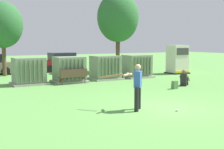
{
  "coord_description": "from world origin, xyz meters",
  "views": [
    {
      "loc": [
        -7.43,
        -8.89,
        2.57
      ],
      "look_at": [
        -0.49,
        3.5,
        1.0
      ],
      "focal_mm": 47.7,
      "sensor_mm": 36.0,
      "label": 1
    }
  ],
  "objects_px": {
    "generator_enclosure": "(177,60)",
    "parked_car_left_of_center": "(61,62)",
    "batter": "(136,85)",
    "sports_ball": "(177,110)",
    "seated_spectator": "(184,79)",
    "transformer_mid_east": "(105,68)",
    "transformer_east": "(137,67)",
    "backpack": "(175,85)",
    "transformer_mid_west": "(69,70)",
    "park_bench": "(73,75)",
    "transformer_west": "(29,71)"
  },
  "relations": [
    {
      "from": "sports_ball",
      "to": "parked_car_left_of_center",
      "type": "relative_size",
      "value": 0.02
    },
    {
      "from": "batter",
      "to": "seated_spectator",
      "type": "height_order",
      "value": "batter"
    },
    {
      "from": "batter",
      "to": "parked_car_left_of_center",
      "type": "bearing_deg",
      "value": 80.48
    },
    {
      "from": "transformer_mid_east",
      "to": "backpack",
      "type": "height_order",
      "value": "transformer_mid_east"
    },
    {
      "from": "transformer_mid_west",
      "to": "transformer_mid_east",
      "type": "bearing_deg",
      "value": 2.35
    },
    {
      "from": "transformer_mid_east",
      "to": "backpack",
      "type": "xyz_separation_m",
      "value": [
        1.38,
        -5.47,
        -0.57
      ]
    },
    {
      "from": "transformer_east",
      "to": "seated_spectator",
      "type": "xyz_separation_m",
      "value": [
        0.1,
        -4.78,
        -0.41
      ]
    },
    {
      "from": "park_bench",
      "to": "seated_spectator",
      "type": "distance_m",
      "value": 6.62
    },
    {
      "from": "batter",
      "to": "park_bench",
      "type": "bearing_deg",
      "value": 85.88
    },
    {
      "from": "sports_ball",
      "to": "generator_enclosure",
      "type": "bearing_deg",
      "value": 48.43
    },
    {
      "from": "transformer_west",
      "to": "backpack",
      "type": "distance_m",
      "value": 8.62
    },
    {
      "from": "seated_spectator",
      "to": "transformer_east",
      "type": "bearing_deg",
      "value": 91.25
    },
    {
      "from": "generator_enclosure",
      "to": "backpack",
      "type": "relative_size",
      "value": 5.23
    },
    {
      "from": "park_bench",
      "to": "generator_enclosure",
      "type": "bearing_deg",
      "value": 9.25
    },
    {
      "from": "sports_ball",
      "to": "seated_spectator",
      "type": "xyz_separation_m",
      "value": [
        4.75,
        4.75,
        0.33
      ]
    },
    {
      "from": "generator_enclosure",
      "to": "sports_ball",
      "type": "height_order",
      "value": "generator_enclosure"
    },
    {
      "from": "generator_enclosure",
      "to": "parked_car_left_of_center",
      "type": "distance_m",
      "value": 10.03
    },
    {
      "from": "transformer_mid_east",
      "to": "park_bench",
      "type": "distance_m",
      "value": 2.95
    },
    {
      "from": "generator_enclosure",
      "to": "backpack",
      "type": "xyz_separation_m",
      "value": [
        -5.51,
        -6.01,
        -0.92
      ]
    },
    {
      "from": "transformer_mid_west",
      "to": "batter",
      "type": "distance_m",
      "value": 8.6
    },
    {
      "from": "transformer_west",
      "to": "seated_spectator",
      "type": "xyz_separation_m",
      "value": [
        7.78,
        -4.99,
        -0.41
      ]
    },
    {
      "from": "transformer_mid_west",
      "to": "seated_spectator",
      "type": "distance_m",
      "value": 7.13
    },
    {
      "from": "park_bench",
      "to": "seated_spectator",
      "type": "xyz_separation_m",
      "value": [
        5.4,
        -3.83,
        -0.16
      ]
    },
    {
      "from": "transformer_mid_west",
      "to": "sports_ball",
      "type": "bearing_deg",
      "value": -86.65
    },
    {
      "from": "batter",
      "to": "seated_spectator",
      "type": "distance_m",
      "value": 7.1
    },
    {
      "from": "generator_enclosure",
      "to": "park_bench",
      "type": "bearing_deg",
      "value": -170.75
    },
    {
      "from": "transformer_west",
      "to": "sports_ball",
      "type": "relative_size",
      "value": 23.33
    },
    {
      "from": "generator_enclosure",
      "to": "batter",
      "type": "height_order",
      "value": "generator_enclosure"
    },
    {
      "from": "transformer_east",
      "to": "backpack",
      "type": "distance_m",
      "value": 5.55
    },
    {
      "from": "generator_enclosure",
      "to": "transformer_mid_east",
      "type": "bearing_deg",
      "value": -175.46
    },
    {
      "from": "backpack",
      "to": "parked_car_left_of_center",
      "type": "relative_size",
      "value": 0.1
    },
    {
      "from": "transformer_east",
      "to": "generator_enclosure",
      "type": "relative_size",
      "value": 0.91
    },
    {
      "from": "sports_ball",
      "to": "parked_car_left_of_center",
      "type": "bearing_deg",
      "value": 85.04
    },
    {
      "from": "generator_enclosure",
      "to": "batter",
      "type": "xyz_separation_m",
      "value": [
        -10.2,
        -9.23,
        -0.16
      ]
    },
    {
      "from": "park_bench",
      "to": "sports_ball",
      "type": "relative_size",
      "value": 20.27
    },
    {
      "from": "transformer_west",
      "to": "batter",
      "type": "height_order",
      "value": "batter"
    },
    {
      "from": "parked_car_left_of_center",
      "to": "transformer_east",
      "type": "bearing_deg",
      "value": -66.16
    },
    {
      "from": "park_bench",
      "to": "batter",
      "type": "relative_size",
      "value": 1.05
    },
    {
      "from": "transformer_east",
      "to": "generator_enclosure",
      "type": "height_order",
      "value": "generator_enclosure"
    },
    {
      "from": "transformer_mid_west",
      "to": "transformer_east",
      "type": "xyz_separation_m",
      "value": [
        5.2,
        0.04,
        0.0
      ]
    },
    {
      "from": "transformer_mid_west",
      "to": "parked_car_left_of_center",
      "type": "relative_size",
      "value": 0.49
    },
    {
      "from": "batter",
      "to": "generator_enclosure",
      "type": "bearing_deg",
      "value": 42.13
    },
    {
      "from": "generator_enclosure",
      "to": "park_bench",
      "type": "height_order",
      "value": "generator_enclosure"
    },
    {
      "from": "transformer_east",
      "to": "sports_ball",
      "type": "distance_m",
      "value": 10.63
    },
    {
      "from": "seated_spectator",
      "to": "backpack",
      "type": "xyz_separation_m",
      "value": [
        -1.25,
        -0.61,
        -0.16
      ]
    },
    {
      "from": "backpack",
      "to": "transformer_west",
      "type": "bearing_deg",
      "value": 139.38
    },
    {
      "from": "transformer_east",
      "to": "batter",
      "type": "xyz_separation_m",
      "value": [
        -5.84,
        -8.61,
        0.19
      ]
    },
    {
      "from": "transformer_mid_east",
      "to": "seated_spectator",
      "type": "height_order",
      "value": "transformer_mid_east"
    },
    {
      "from": "transformer_mid_east",
      "to": "generator_enclosure",
      "type": "bearing_deg",
      "value": 4.54
    },
    {
      "from": "transformer_mid_east",
      "to": "batter",
      "type": "xyz_separation_m",
      "value": [
        -3.31,
        -8.68,
        0.19
      ]
    }
  ]
}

